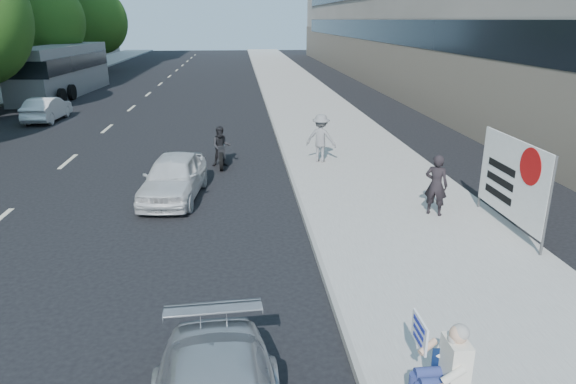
{
  "coord_description": "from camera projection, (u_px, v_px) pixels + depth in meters",
  "views": [
    {
      "loc": [
        -0.15,
        -10.91,
        4.96
      ],
      "look_at": [
        0.94,
        0.62,
        1.06
      ],
      "focal_mm": 32.0,
      "sensor_mm": 36.0,
      "label": 1
    }
  ],
  "objects": [
    {
      "name": "jogger",
      "position": [
        321.0,
        138.0,
        18.03
      ],
      "size": [
        1.25,
        1.03,
        1.69
      ],
      "primitive_type": "imported",
      "rotation": [
        0.0,
        0.0,
        2.71
      ],
      "color": "slate",
      "rests_on": "near_sidewalk"
    },
    {
      "name": "white_sedan_near",
      "position": [
        174.0,
        177.0,
        14.82
      ],
      "size": [
        1.91,
        3.89,
        1.28
      ],
      "primitive_type": "imported",
      "rotation": [
        0.0,
        0.0,
        -0.11
      ],
      "color": "silver",
      "rests_on": "ground"
    },
    {
      "name": "ground",
      "position": [
        250.0,
        245.0,
        11.88
      ],
      "size": [
        160.0,
        160.0,
        0.0
      ],
      "primitive_type": "plane",
      "color": "black",
      "rests_on": "ground"
    },
    {
      "name": "near_sidewalk",
      "position": [
        308.0,
        104.0,
        31.09
      ],
      "size": [
        5.0,
        120.0,
        0.15
      ],
      "primitive_type": "cube",
      "color": "gray",
      "rests_on": "ground"
    },
    {
      "name": "bus",
      "position": [
        62.0,
        71.0,
        34.99
      ],
      "size": [
        3.33,
        12.19,
        3.3
      ],
      "rotation": [
        0.0,
        0.0,
        -0.06
      ],
      "color": "gray",
      "rests_on": "ground"
    },
    {
      "name": "pedestrian_woman",
      "position": [
        436.0,
        185.0,
        13.09
      ],
      "size": [
        0.7,
        0.64,
        1.6
      ],
      "primitive_type": "imported",
      "rotation": [
        0.0,
        0.0,
        2.55
      ],
      "color": "black",
      "rests_on": "near_sidewalk"
    },
    {
      "name": "white_sedan_mid",
      "position": [
        47.0,
        109.0,
        26.28
      ],
      "size": [
        1.43,
        3.75,
        1.22
      ],
      "primitive_type": "imported",
      "rotation": [
        0.0,
        0.0,
        3.1
      ],
      "color": "silver",
      "rests_on": "ground"
    },
    {
      "name": "seated_protester",
      "position": [
        444.0,
        365.0,
        6.39
      ],
      "size": [
        0.83,
        1.12,
        1.31
      ],
      "color": "navy",
      "rests_on": "near_sidewalk"
    },
    {
      "name": "motorcycle",
      "position": [
        221.0,
        148.0,
        18.12
      ],
      "size": [
        0.71,
        2.04,
        1.42
      ],
      "rotation": [
        0.0,
        0.0,
        0.04
      ],
      "color": "black",
      "rests_on": "ground"
    },
    {
      "name": "tree_far_e",
      "position": [
        100.0,
        21.0,
        50.65
      ],
      "size": [
        5.4,
        5.4,
        7.89
      ],
      "color": "#382616",
      "rests_on": "ground"
    },
    {
      "name": "protest_banner",
      "position": [
        512.0,
        179.0,
        12.03
      ],
      "size": [
        0.08,
        3.06,
        2.2
      ],
      "color": "#4C4C4C",
      "rests_on": "near_sidewalk"
    },
    {
      "name": "tree_far_d",
      "position": [
        51.0,
        20.0,
        37.41
      ],
      "size": [
        4.8,
        4.8,
        7.65
      ],
      "color": "#382616",
      "rests_on": "ground"
    }
  ]
}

